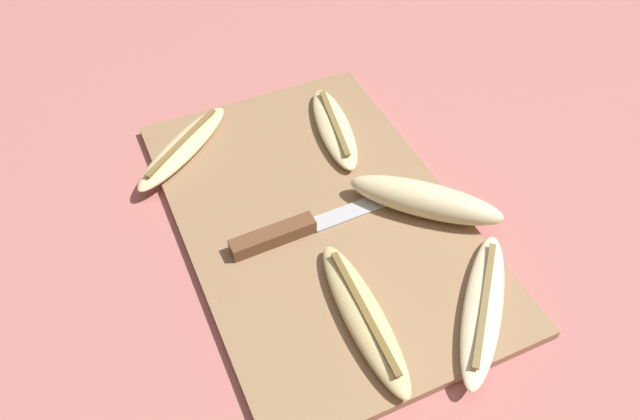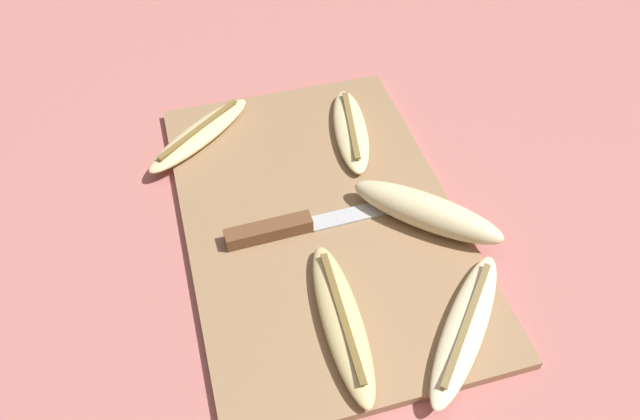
# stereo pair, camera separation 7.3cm
# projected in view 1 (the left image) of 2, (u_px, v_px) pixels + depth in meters

# --- Properties ---
(ground_plane) EXTENTS (4.00, 4.00, 0.00)m
(ground_plane) POSITION_uv_depth(u_px,v_px,m) (320.00, 222.00, 0.74)
(ground_plane) COLOR #B76B66
(cutting_board) EXTENTS (0.49, 0.31, 0.01)m
(cutting_board) POSITION_uv_depth(u_px,v_px,m) (320.00, 219.00, 0.74)
(cutting_board) COLOR #997551
(cutting_board) RESTS_ON ground_plane
(knife) EXTENTS (0.03, 0.22, 0.02)m
(knife) POSITION_uv_depth(u_px,v_px,m) (288.00, 231.00, 0.71)
(knife) COLOR brown
(knife) RESTS_ON cutting_board
(banana_soft_right) EXTENTS (0.17, 0.07, 0.02)m
(banana_soft_right) POSITION_uv_depth(u_px,v_px,m) (334.00, 128.00, 0.83)
(banana_soft_right) COLOR beige
(banana_soft_right) RESTS_ON cutting_board
(banana_ripe_center) EXTENTS (0.14, 0.17, 0.02)m
(banana_ripe_center) POSITION_uv_depth(u_px,v_px,m) (183.00, 147.00, 0.80)
(banana_ripe_center) COLOR beige
(banana_ripe_center) RESTS_ON cutting_board
(banana_spotted_left) EXTENTS (0.20, 0.05, 0.02)m
(banana_spotted_left) POSITION_uv_depth(u_px,v_px,m) (364.00, 316.00, 0.63)
(banana_spotted_left) COLOR #DBC684
(banana_spotted_left) RESTS_ON cutting_board
(banana_cream_curved) EXTENTS (0.16, 0.16, 0.04)m
(banana_cream_curved) POSITION_uv_depth(u_px,v_px,m) (425.00, 200.00, 0.72)
(banana_cream_curved) COLOR beige
(banana_cream_curved) RESTS_ON cutting_board
(banana_bright_far) EXTENTS (0.17, 0.16, 0.02)m
(banana_bright_far) POSITION_uv_depth(u_px,v_px,m) (483.00, 307.00, 0.64)
(banana_bright_far) COLOR beige
(banana_bright_far) RESTS_ON cutting_board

